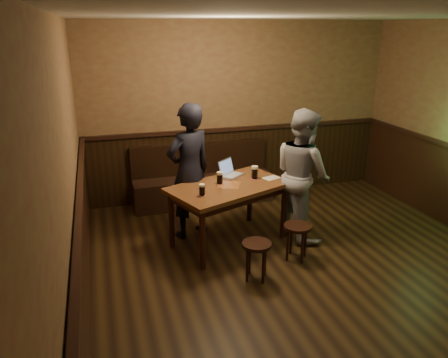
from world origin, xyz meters
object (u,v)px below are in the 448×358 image
pub_table (229,193)px  pint_left (202,190)px  bench (202,184)px  stool_left (257,250)px  pint_mid (220,178)px  person_suit (189,172)px  person_grey (302,174)px  stool_right (297,232)px  pint_right (255,172)px  laptop (230,172)px

pub_table → pint_left: pint_left is taller
bench → stool_left: size_ratio=4.94×
bench → stool_left: 2.37m
pint_left → pint_mid: bearing=46.5°
pint_left → pint_mid: (0.31, 0.33, 0.01)m
person_suit → person_grey: 1.48m
stool_right → pint_left: bearing=159.6°
pint_left → pint_right: pint_right is taller
pub_table → stool_left: size_ratio=3.83×
pint_right → person_suit: (-0.82, 0.24, 0.01)m
stool_right → person_suit: person_suit is taller
stool_left → person_suit: 1.49m
person_suit → laptop: bearing=156.2°
stool_right → pint_right: bearing=108.6°
pint_right → person_grey: bearing=-17.9°
stool_left → laptop: size_ratio=1.16×
stool_right → pint_right: 0.99m
pub_table → stool_right: (0.66, -0.66, -0.34)m
laptop → pub_table: bearing=-147.7°
stool_left → person_grey: size_ratio=0.26×
pub_table → bench: bearing=68.3°
bench → stool_right: bench is taller
person_grey → pint_mid: bearing=75.5°
pub_table → person_suit: (-0.43, 0.37, 0.21)m
stool_left → stool_right: 0.68m
pint_right → person_grey: (0.59, -0.19, -0.02)m
pint_right → laptop: bearing=140.7°
stool_left → pint_mid: (-0.13, 1.01, 0.52)m
person_suit → person_grey: size_ratio=1.04×
laptop → person_suit: person_suit is taller
laptop → person_grey: 0.96m
pub_table → pint_right: (0.39, 0.13, 0.19)m
pint_left → pint_right: (0.81, 0.39, 0.02)m
stool_right → pub_table: bearing=135.1°
stool_right → pint_left: pint_left is taller
pint_right → laptop: laptop is taller
laptop → bench: bearing=56.8°
stool_left → stool_right: stool_right is taller
pub_table → person_suit: size_ratio=0.94×
pint_left → laptop: size_ratio=0.38×
pint_mid → pint_right: size_ratio=0.91×
laptop → pint_left: bearing=-170.2°
pub_table → pint_right: bearing=-3.1°
pint_right → stool_right: bearing=-71.4°
stool_left → stool_right: bearing=24.0°
pint_left → person_suit: 0.63m
person_grey → pint_right: bearing=64.4°
bench → pint_left: 1.83m
pint_left → person_grey: 1.41m
pint_right → person_suit: person_suit is taller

